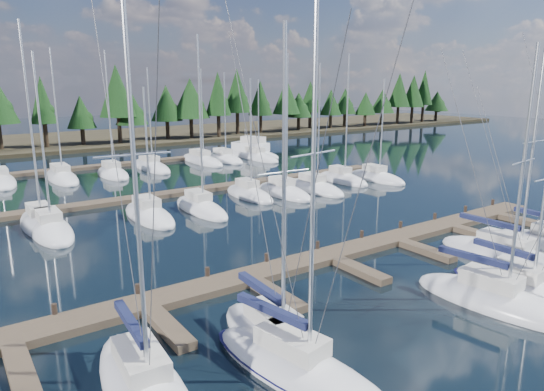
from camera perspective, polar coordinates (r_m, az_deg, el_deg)
ground at (r=40.63m, az=-4.64°, el=-2.47°), size 260.00×260.00×0.00m
far_shore at (r=96.52m, az=-22.91°, el=5.92°), size 220.00×30.00×0.60m
main_dock at (r=30.80m, az=7.34°, el=-7.39°), size 44.00×6.13×0.90m
back_docks at (r=57.95m, az=-14.41°, el=2.14°), size 50.00×21.80×0.40m
front_sailboat_0 at (r=19.18m, az=-14.66°, el=-21.21°), size 3.26×9.10×16.04m
front_sailboat_1 at (r=19.70m, az=3.27°, el=-19.75°), size 4.40×9.54×15.75m
front_sailboat_2 at (r=21.39m, az=0.62°, el=-16.84°), size 2.90×8.30×13.94m
front_sailboat_3 at (r=27.30m, az=24.95°, el=-11.21°), size 3.96×8.95×13.51m
front_sailboat_4 at (r=29.12m, az=27.47°, el=-9.97°), size 2.74×8.34×11.59m
front_sailboat_5 at (r=33.95m, az=26.25°, el=-6.57°), size 3.04×9.78×13.80m
back_sailboat_rows at (r=53.83m, az=-12.19°, el=1.49°), size 44.90×32.87×16.06m
motor_yacht_right at (r=73.00m, az=-2.52°, el=5.06°), size 6.82×10.23×4.88m
tree_line at (r=85.96m, az=-23.40°, el=9.85°), size 185.84×11.60×13.86m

